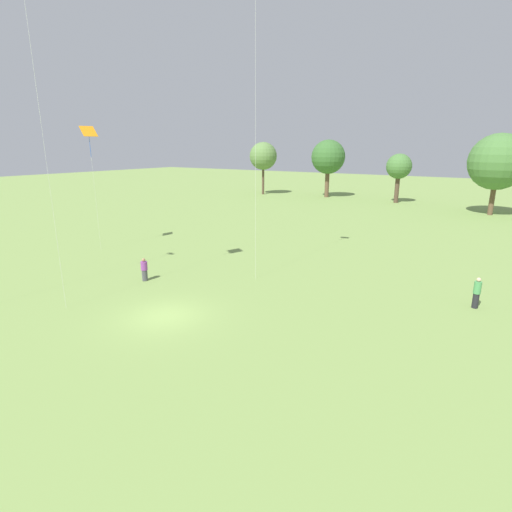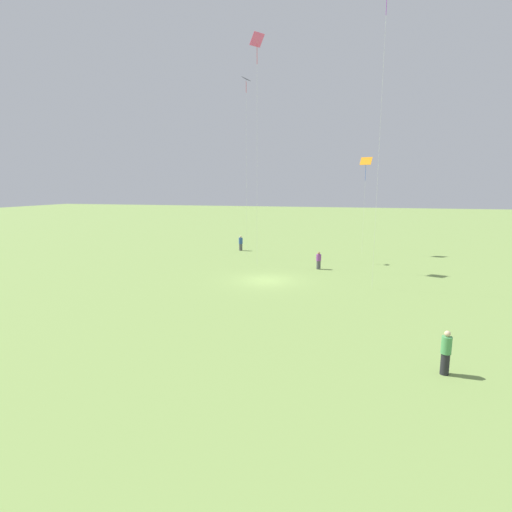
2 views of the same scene
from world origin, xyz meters
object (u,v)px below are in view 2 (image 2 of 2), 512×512
(person_0, at_px, (446,353))
(kite_1, at_px, (246,94))
(kite_3, at_px, (257,50))
(kite_0, at_px, (366,163))
(person_4, at_px, (241,243))
(kite_2, at_px, (386,14))
(person_1, at_px, (319,261))

(person_0, distance_m, kite_1, 32.28)
(kite_1, height_order, kite_3, kite_3)
(kite_0, bearing_deg, person_4, -116.98)
(kite_0, distance_m, kite_2, 18.54)
(person_1, bearing_deg, kite_2, -178.75)
(person_1, height_order, kite_1, kite_1)
(kite_0, distance_m, kite_3, 16.81)
(kite_1, bearing_deg, kite_3, -88.34)
(person_1, relative_size, kite_0, 0.15)
(kite_2, xyz_separation_m, kite_3, (-6.21, -10.48, 0.56))
(person_4, xyz_separation_m, kite_0, (-1.65, 13.91, 9.12))
(kite_2, bearing_deg, person_0, -132.06)
(kite_0, xyz_separation_m, kite_2, (16.33, 0.79, 8.74))
(kite_1, relative_size, kite_3, 0.88)
(person_1, relative_size, kite_3, 0.08)
(person_4, xyz_separation_m, kite_1, (4.42, 2.04, 15.70))
(person_4, bearing_deg, kite_1, -38.83)
(kite_3, bearing_deg, kite_0, -141.90)
(kite_0, relative_size, kite_1, 0.59)
(person_0, distance_m, person_1, 20.94)
(person_4, relative_size, kite_3, 0.09)
(person_0, xyz_separation_m, kite_1, (-23.77, -15.21, 15.66))
(person_1, relative_size, person_4, 0.91)
(kite_1, distance_m, kite_3, 5.35)
(kite_0, relative_size, kite_2, 0.52)
(kite_0, height_order, kite_3, kite_3)
(kite_2, bearing_deg, person_1, 74.12)
(person_4, relative_size, kite_1, 0.10)
(person_1, xyz_separation_m, kite_3, (-0.05, -5.86, 18.50))
(kite_1, bearing_deg, person_1, -53.70)
(person_1, distance_m, kite_1, 18.19)
(person_1, relative_size, kite_2, 0.08)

